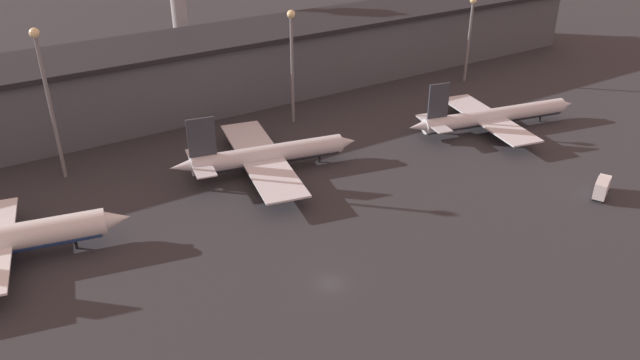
# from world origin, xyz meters

# --- Properties ---
(ground) EXTENTS (600.00, 600.00, 0.00)m
(ground) POSITION_xyz_m (0.00, 0.00, 0.00)
(ground) COLOR #2D2D33
(terminal_building) EXTENTS (255.91, 22.75, 16.93)m
(terminal_building) POSITION_xyz_m (0.00, 76.46, 8.52)
(terminal_building) COLOR #4C515B
(terminal_building) RESTS_ON ground
(airplane_1) EXTENTS (37.51, 36.55, 12.97)m
(airplane_1) POSITION_xyz_m (8.91, 36.96, 3.34)
(airplane_1) COLOR silver
(airplane_1) RESTS_ON ground
(airplane_2) EXTENTS (42.56, 30.06, 12.61)m
(airplane_2) POSITION_xyz_m (61.74, 28.07, 3.07)
(airplane_2) COLOR silver
(airplane_2) RESTS_ON ground
(service_vehicle_1) EXTENTS (6.91, 4.91, 3.70)m
(service_vehicle_1) POSITION_xyz_m (55.89, -4.62, 2.04)
(service_vehicle_1) COLOR white
(service_vehicle_1) RESTS_ON ground
(lamp_post_1) EXTENTS (1.80, 1.80, 29.05)m
(lamp_post_1) POSITION_xyz_m (-25.35, 55.60, 18.11)
(lamp_post_1) COLOR slate
(lamp_post_1) RESTS_ON ground
(lamp_post_2) EXTENTS (1.80, 1.80, 25.83)m
(lamp_post_2) POSITION_xyz_m (25.73, 55.60, 16.36)
(lamp_post_2) COLOR slate
(lamp_post_2) RESTS_ON ground
(lamp_post_3) EXTENTS (1.80, 1.80, 22.58)m
(lamp_post_3) POSITION_xyz_m (79.56, 55.60, 14.56)
(lamp_post_3) COLOR slate
(lamp_post_3) RESTS_ON ground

